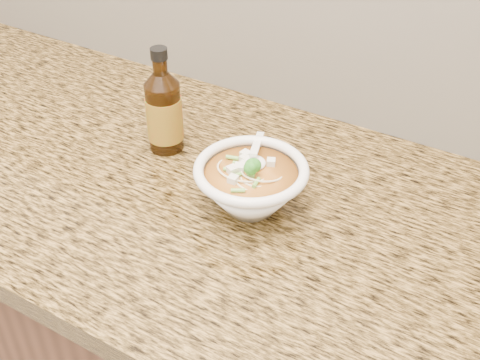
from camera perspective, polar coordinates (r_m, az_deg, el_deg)
The scene contains 4 objects.
cabinet at distance 1.37m, azimuth -3.22°, elevation -15.95°, with size 4.00×0.65×0.86m, color #371E10.
counter_slab at distance 1.04m, azimuth -4.07°, elevation -0.94°, with size 4.00×0.68×0.04m, color olive.
soup_bowl at distance 0.95m, azimuth 1.04°, elevation -0.57°, with size 0.18×0.20×0.10m.
hot_sauce_bottle at distance 1.08m, azimuth -7.22°, elevation 6.39°, with size 0.07×0.07×0.20m.
Camera 1 is at (0.48, 1.01, 1.52)m, focal length 45.00 mm.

